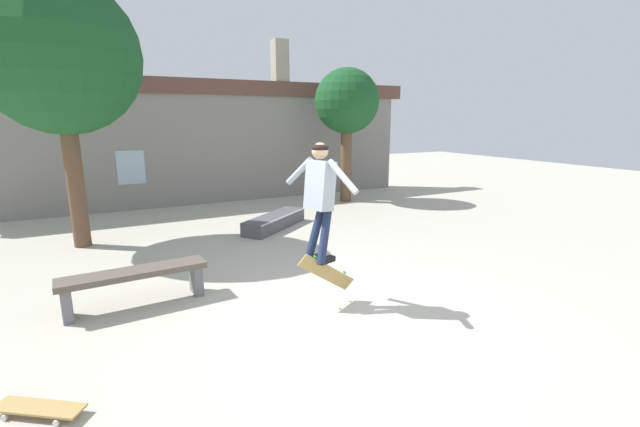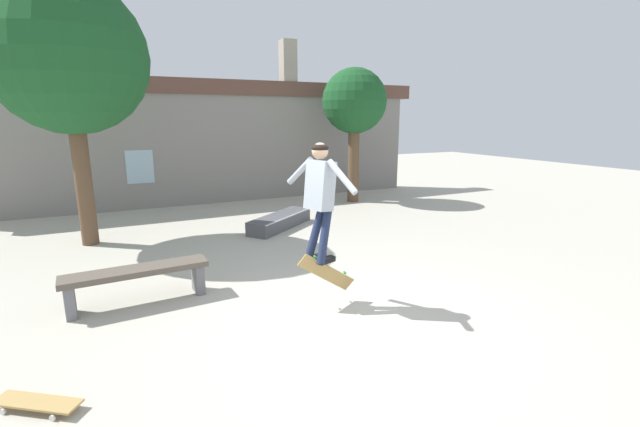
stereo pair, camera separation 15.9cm
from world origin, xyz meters
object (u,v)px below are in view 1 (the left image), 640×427
tree_left (59,57)px  skateboard_resting (39,408)px  skater (320,192)px  skateboard_flipping (326,272)px  park_bench (135,279)px  tree_right (347,103)px  skate_ledge (275,221)px

tree_left → skateboard_resting: size_ratio=6.65×
skater → skateboard_flipping: skater is taller
park_bench → skateboard_resting: bearing=-119.2°
tree_right → skateboard_flipping: 7.77m
tree_left → skate_ledge: bearing=-6.5°
skate_ledge → skateboard_flipping: (-0.90, -4.18, 0.31)m
tree_left → skate_ledge: 5.18m
park_bench → skater: size_ratio=1.20×
skater → skateboard_resting: (-3.15, -0.85, -1.49)m
tree_right → skate_ledge: 4.60m
tree_left → skate_ledge: size_ratio=2.64×
skateboard_flipping → skateboard_resting: bearing=-164.0°
park_bench → skater: skater is taller
park_bench → skateboard_resting: 2.21m
tree_right → skater: tree_right is taller
tree_right → park_bench: (-6.29, -5.04, -2.51)m
park_bench → skate_ledge: park_bench is taller
skate_ledge → skater: size_ratio=1.21×
park_bench → skate_ledge: bearing=39.7°
park_bench → skate_ledge: size_ratio=1.00×
tree_left → skater: 5.78m
tree_left → skateboard_flipping: bearing=-57.1°
tree_right → park_bench: tree_right is taller
skateboard_flipping → tree_right: bearing=59.0°
tree_right → tree_left: 7.20m
skateboard_resting → park_bench: bearing=-80.3°
tree_right → skate_ledge: bearing=-146.8°
park_bench → skate_ledge: 4.39m
skateboard_flipping → skateboard_resting: (-3.22, -0.81, -0.40)m
skater → skateboard_resting: bearing=176.8°
tree_right → skater: size_ratio=2.48×
skateboard_resting → skateboard_flipping: bearing=-130.7°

